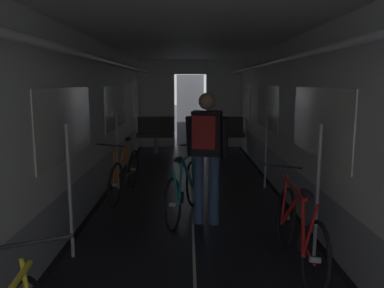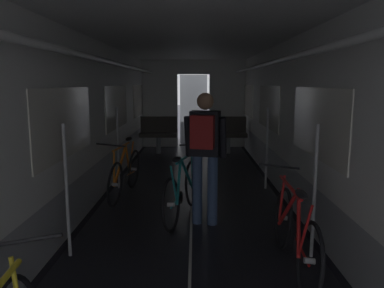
% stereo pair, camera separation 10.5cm
% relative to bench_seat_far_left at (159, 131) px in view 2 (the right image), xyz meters
% --- Properties ---
extents(train_car_shell, '(3.14, 12.34, 2.57)m').
position_rel_bench_seat_far_left_xyz_m(train_car_shell, '(0.90, -4.47, 1.13)').
color(train_car_shell, black).
rests_on(train_car_shell, ground).
extents(bench_seat_far_left, '(0.98, 0.51, 0.95)m').
position_rel_bench_seat_far_left_xyz_m(bench_seat_far_left, '(0.00, 0.00, 0.00)').
color(bench_seat_far_left, gray).
rests_on(bench_seat_far_left, ground).
extents(bench_seat_far_right, '(0.98, 0.51, 0.95)m').
position_rel_bench_seat_far_left_xyz_m(bench_seat_far_right, '(1.80, 0.00, 0.00)').
color(bench_seat_far_right, gray).
rests_on(bench_seat_far_right, ground).
extents(bicycle_red, '(0.44, 1.69, 0.95)m').
position_rel_bench_seat_far_left_xyz_m(bicycle_red, '(1.91, -6.24, -0.19)').
color(bicycle_red, black).
rests_on(bicycle_red, ground).
extents(bicycle_orange, '(0.45, 1.69, 0.95)m').
position_rel_bench_seat_far_left_xyz_m(bicycle_orange, '(-0.17, -3.85, -0.18)').
color(bicycle_orange, black).
rests_on(bicycle_orange, ground).
extents(person_cyclist_aisle, '(0.56, 0.44, 1.69)m').
position_rel_bench_seat_far_left_xyz_m(person_cyclist_aisle, '(1.07, -5.06, 0.45)').
color(person_cyclist_aisle, '#384C75').
rests_on(person_cyclist_aisle, ground).
extents(bicycle_teal_in_aisle, '(0.62, 1.66, 0.95)m').
position_rel_bench_seat_far_left_xyz_m(bicycle_teal_in_aisle, '(0.78, -4.80, -0.18)').
color(bicycle_teal_in_aisle, black).
rests_on(bicycle_teal_in_aisle, ground).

